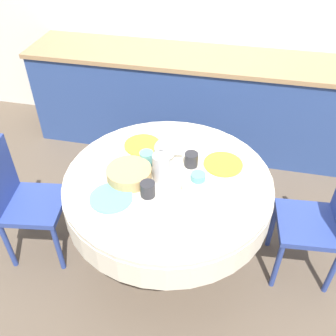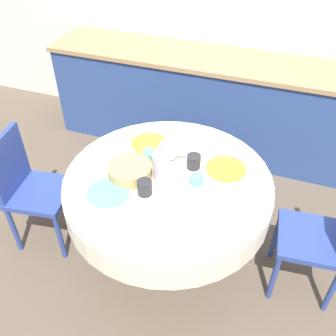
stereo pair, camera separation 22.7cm
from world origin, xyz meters
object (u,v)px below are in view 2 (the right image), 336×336
object	(u,v)px
chair_left	(326,234)
teapot	(169,149)
coffee_carafe	(161,164)
chair_right	(29,185)

from	to	relation	value
chair_left	teapot	size ratio (longest dim) A/B	4.46
coffee_carafe	teapot	world-z (taller)	coffee_carafe
chair_right	teapot	size ratio (longest dim) A/B	4.46
coffee_carafe	chair_right	bearing A→B (deg)	-172.03
coffee_carafe	chair_left	bearing A→B (deg)	5.73
chair_left	teapot	bearing A→B (deg)	80.21
chair_left	coffee_carafe	xyz separation A→B (m)	(-1.03, -0.10, 0.35)
coffee_carafe	teapot	xyz separation A→B (m)	(-0.02, 0.19, -0.02)
chair_right	teapot	bearing A→B (deg)	100.60
chair_left	chair_right	world-z (taller)	same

